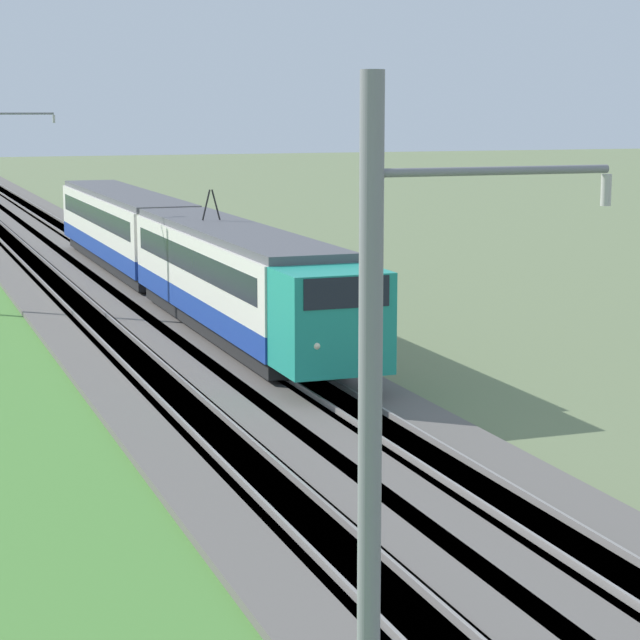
# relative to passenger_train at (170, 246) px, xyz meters

# --- Properties ---
(ballast_main) EXTENTS (240.00, 4.40, 0.30)m
(ballast_main) POSITION_rel_passenger_train_xyz_m (3.30, 3.91, -2.19)
(ballast_main) COLOR #605B56
(ballast_main) RESTS_ON ground
(ballast_adjacent) EXTENTS (240.00, 4.40, 0.30)m
(ballast_adjacent) POSITION_rel_passenger_train_xyz_m (3.30, -0.00, -2.19)
(ballast_adjacent) COLOR #605B56
(ballast_adjacent) RESTS_ON ground
(track_main) EXTENTS (240.00, 1.57, 0.45)m
(track_main) POSITION_rel_passenger_train_xyz_m (3.30, 3.91, -2.18)
(track_main) COLOR #4C4238
(track_main) RESTS_ON ground
(track_adjacent) EXTENTS (240.00, 1.57, 0.45)m
(track_adjacent) POSITION_rel_passenger_train_xyz_m (3.30, -0.00, -2.18)
(track_adjacent) COLOR #4C4238
(track_adjacent) RESTS_ON ground
(passenger_train) EXTENTS (39.05, 2.92, 5.01)m
(passenger_train) POSITION_rel_passenger_train_xyz_m (0.00, 0.00, 0.00)
(passenger_train) COLOR teal
(passenger_train) RESTS_ON ground
(catenary_mast_near) EXTENTS (0.22, 2.56, 8.19)m
(catenary_mast_near) POSITION_rel_passenger_train_xyz_m (-38.63, 6.94, 1.89)
(catenary_mast_near) COLOR slate
(catenary_mast_near) RESTS_ON ground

